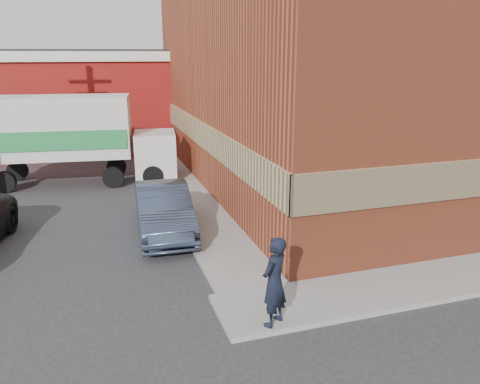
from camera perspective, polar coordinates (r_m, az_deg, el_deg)
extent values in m
plane|color=#28282B|center=(11.10, -1.27, -12.57)|extent=(90.00, 90.00, 0.00)
cube|color=#9B4128|center=(21.49, 14.17, 13.67)|extent=(14.00, 18.00, 9.00)
cube|color=tan|center=(19.03, -4.84, 7.12)|extent=(0.08, 18.16, 1.00)
cube|color=gray|center=(19.36, -7.15, 0.41)|extent=(1.80, 18.00, 0.12)
cube|color=maroon|center=(29.63, -24.35, 9.51)|extent=(16.00, 8.00, 5.00)
cube|color=silver|center=(29.49, -25.00, 14.79)|extent=(16.30, 8.30, 0.50)
cube|color=black|center=(29.49, -25.07, 15.37)|extent=(16.00, 8.00, 0.10)
imported|color=black|center=(9.45, 4.20, -10.86)|extent=(0.82, 0.77, 1.88)
imported|color=#343F57|center=(14.69, -9.30, -2.14)|extent=(1.84, 4.63, 1.50)
cube|color=silver|center=(21.05, -21.21, 7.41)|extent=(6.03, 3.03, 2.51)
cube|color=#228040|center=(19.98, -21.68, 5.80)|extent=(5.55, 0.74, 0.77)
cube|color=silver|center=(20.93, -10.65, 4.30)|extent=(1.99, 2.32, 2.12)
cylinder|color=black|center=(21.02, -26.77, 1.08)|extent=(0.90, 0.40, 0.87)
cylinder|color=black|center=(22.82, -25.49, 2.36)|extent=(0.90, 0.40, 0.87)
cylinder|color=black|center=(20.21, -15.19, 1.74)|extent=(0.90, 0.40, 0.87)
cylinder|color=black|center=(22.08, -14.83, 3.00)|extent=(0.90, 0.40, 0.87)
cylinder|color=black|center=(20.13, -10.55, 1.99)|extent=(0.90, 0.40, 0.87)
cylinder|color=black|center=(22.01, -10.57, 3.23)|extent=(0.90, 0.40, 0.87)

